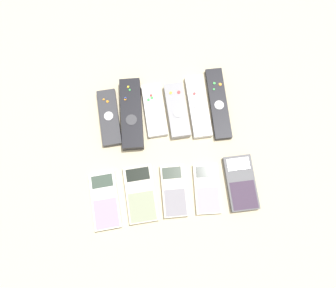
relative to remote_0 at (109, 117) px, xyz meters
name	(u,v)px	position (x,y,z in m)	size (l,w,h in m)	color
ground_plane	(169,156)	(0.15, -0.13, -0.01)	(3.00, 3.00, 0.00)	beige
remote_0	(109,117)	(0.00, 0.00, 0.00)	(0.06, 0.16, 0.02)	#333338
remote_1	(132,114)	(0.06, 0.00, 0.01)	(0.07, 0.20, 0.03)	black
remote_2	(154,110)	(0.13, 0.01, 0.00)	(0.06, 0.16, 0.02)	silver
remote_3	(177,110)	(0.19, 0.00, 0.00)	(0.06, 0.16, 0.03)	gray
remote_4	(198,106)	(0.25, 0.00, 0.00)	(0.05, 0.18, 0.02)	silver
remote_5	(218,103)	(0.31, 0.00, 0.00)	(0.05, 0.21, 0.02)	black
calculator_0	(105,200)	(-0.03, -0.23, 0.00)	(0.08, 0.15, 0.02)	silver
calculator_1	(141,194)	(0.07, -0.22, 0.00)	(0.08, 0.15, 0.02)	beige
calculator_2	(175,191)	(0.16, -0.22, 0.00)	(0.07, 0.14, 0.02)	beige
calculator_3	(207,189)	(0.24, -0.23, 0.00)	(0.07, 0.14, 0.02)	silver
calculator_4	(241,183)	(0.33, -0.23, 0.00)	(0.07, 0.15, 0.02)	#4C4C51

